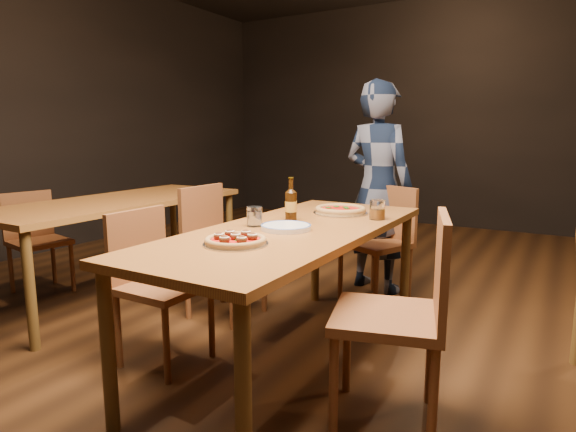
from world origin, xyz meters
The scene contains 16 objects.
ground centered at (0.00, 0.00, 0.00)m, with size 9.00×9.00×0.00m, color black.
room_shell centered at (0.00, 0.00, 1.86)m, with size 9.00×9.00×9.00m.
table_main centered at (0.00, 0.00, 0.68)m, with size 0.80×2.00×0.75m.
table_left centered at (-1.70, 0.30, 0.68)m, with size 0.80×2.00×0.75m.
chair_main_nw centered at (-0.59, -0.36, 0.44)m, with size 0.41×0.41×0.87m, color brown, non-canonical shape.
chair_main_sw centered at (-0.73, 0.36, 0.46)m, with size 0.43×0.43×0.93m, color brown, non-canonical shape.
chair_main_e centered at (0.62, -0.29, 0.48)m, with size 0.45×0.45×0.97m, color brown, non-canonical shape.
chair_end centered at (0.05, 1.14, 0.45)m, with size 0.42×0.42×0.89m, color brown, non-canonical shape.
chair_nbr_left centered at (-2.28, 0.02, 0.41)m, with size 0.38×0.38×0.82m, color brown, non-canonical shape.
pizza_meatball centered at (-0.03, -0.47, 0.77)m, with size 0.30×0.30×0.05m.
pizza_margherita centered at (0.03, 0.55, 0.77)m, with size 0.34×0.34×0.04m.
plate_stack centered at (0.00, -0.06, 0.76)m, with size 0.26×0.26×0.03m, color white.
beer_bottle centered at (-0.12, 0.18, 0.84)m, with size 0.07×0.07×0.24m.
water_glass centered at (-0.20, -0.06, 0.80)m, with size 0.08×0.08×0.11m, color white.
amber_glass centered at (0.30, 0.46, 0.81)m, with size 0.09×0.09×0.11m, color #A05712.
diner centered at (-0.04, 1.43, 0.82)m, with size 0.60×0.39×1.64m, color black.
Camera 1 is at (1.23, -2.17, 1.24)m, focal length 30.00 mm.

